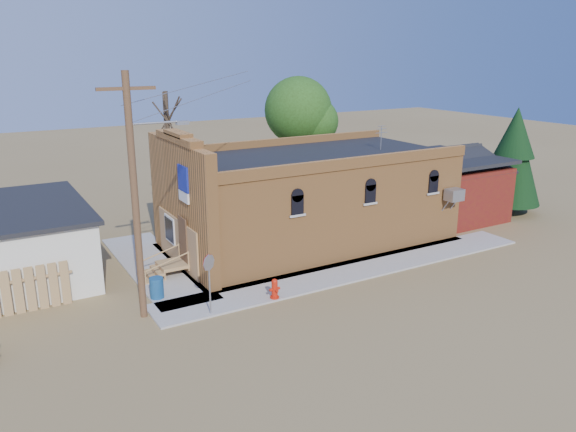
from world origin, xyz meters
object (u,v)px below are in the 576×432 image
fire_hydrant (275,289)px  stop_sign (209,268)px  utility_pole (136,193)px  trash_barrel (157,288)px  brick_bar (306,199)px

fire_hydrant → stop_sign: size_ratio=0.35×
utility_pole → trash_barrel: utility_pole is taller
stop_sign → trash_barrel: 3.08m
fire_hydrant → stop_sign: stop_sign is taller
utility_pole → trash_barrel: bearing=55.1°
utility_pole → fire_hydrant: (4.91, -1.20, -4.28)m
brick_bar → fire_hydrant: (-4.88, -5.50, -1.85)m
stop_sign → utility_pole: bearing=142.7°
brick_bar → utility_pole: utility_pole is taller
utility_pole → brick_bar: bearing=23.7°
utility_pole → trash_barrel: size_ratio=10.57×
trash_barrel → fire_hydrant: bearing=-30.7°
utility_pole → trash_barrel: 4.51m
fire_hydrant → brick_bar: bearing=42.3°
brick_bar → stop_sign: size_ratio=6.90×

